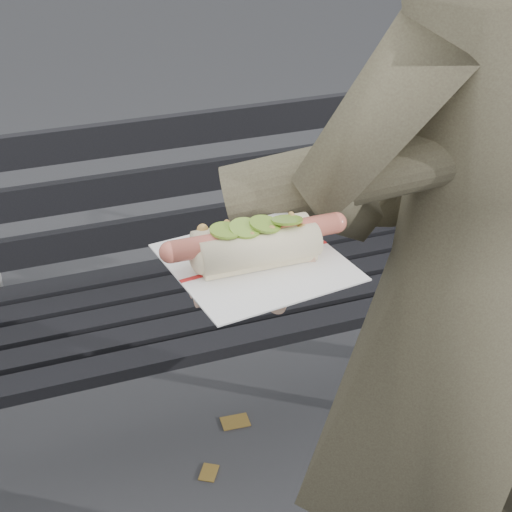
{
  "coord_description": "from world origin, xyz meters",
  "views": [
    {
      "loc": [
        -0.35,
        -0.75,
        1.53
      ],
      "look_at": [
        -0.08,
        -0.02,
        1.07
      ],
      "focal_mm": 55.0,
      "sensor_mm": 36.0,
      "label": 1
    }
  ],
  "objects": [
    {
      "name": "held_hotdog",
      "position": [
        0.11,
        0.05,
        1.1
      ],
      "size": [
        0.62,
        0.32,
        0.2
      ],
      "color": "#453C2E"
    },
    {
      "name": "person",
      "position": [
        0.31,
        0.09,
        0.84
      ],
      "size": [
        0.65,
        0.46,
        1.68
      ],
      "primitive_type": "imported",
      "rotation": [
        0.0,
        0.0,
        3.24
      ],
      "color": "#453C2E",
      "rests_on": "ground"
    },
    {
      "name": "park_bench",
      "position": [
        0.05,
        0.87,
        0.52
      ],
      "size": [
        1.5,
        0.44,
        0.88
      ],
      "color": "black",
      "rests_on": "ground"
    },
    {
      "name": "fallen_leaves",
      "position": [
        0.28,
        0.48,
        0.0
      ],
      "size": [
        4.37,
        3.42,
        0.0
      ],
      "color": "brown",
      "rests_on": "ground"
    }
  ]
}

